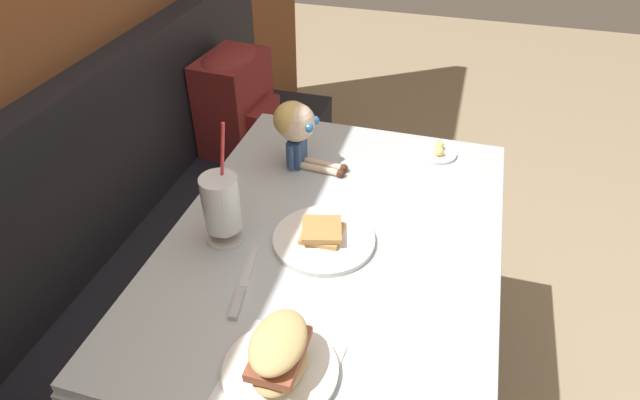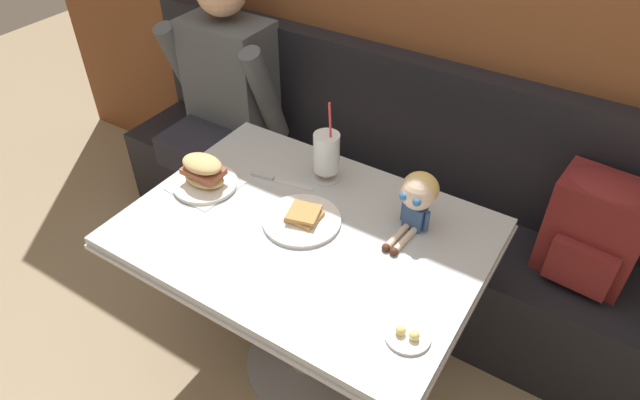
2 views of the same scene
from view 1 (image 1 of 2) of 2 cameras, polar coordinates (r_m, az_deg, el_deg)
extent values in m
cube|color=black|center=(1.89, -16.74, -12.24)|extent=(2.60, 0.48, 0.45)
cube|color=black|center=(1.67, -25.36, 0.97)|extent=(2.60, 0.10, 0.55)
cube|color=#B2BCC1|center=(1.34, 1.48, -4.38)|extent=(1.10, 0.80, 0.03)
cube|color=#B7BABF|center=(1.36, 1.47, -5.10)|extent=(1.11, 0.81, 0.02)
cylinder|color=#A5A8AD|center=(1.60, 1.28, -13.98)|extent=(0.14, 0.14, 0.65)
cylinder|color=white|center=(1.31, 0.41, -4.21)|extent=(0.25, 0.25, 0.01)
cube|color=tan|center=(1.31, 0.19, -3.56)|extent=(0.10, 0.10, 0.01)
cube|color=#B78447|center=(1.30, 0.20, -3.10)|extent=(0.12, 0.12, 0.01)
cylinder|color=silver|center=(1.34, -9.96, -3.86)|extent=(0.10, 0.10, 0.01)
cylinder|color=silver|center=(1.33, -10.05, -3.22)|extent=(0.03, 0.03, 0.03)
cylinder|color=silver|center=(1.28, -10.45, -0.32)|extent=(0.09, 0.09, 0.14)
cylinder|color=brown|center=(1.28, -10.42, -0.54)|extent=(0.08, 0.08, 0.13)
cylinder|color=#DB383D|center=(1.23, -10.35, 3.66)|extent=(0.02, 0.04, 0.22)
cube|color=white|center=(1.07, -4.21, -17.83)|extent=(0.21, 0.21, 0.00)
cylinder|color=white|center=(1.06, -4.23, -17.58)|extent=(0.22, 0.22, 0.01)
ellipsoid|color=tan|center=(1.04, -4.29, -16.81)|extent=(0.15, 0.10, 0.04)
cube|color=#995138|center=(1.02, -4.37, -15.89)|extent=(0.14, 0.09, 0.02)
ellipsoid|color=tan|center=(0.99, -4.45, -14.78)|extent=(0.15, 0.10, 0.04)
cylinder|color=white|center=(1.67, 12.25, 4.87)|extent=(0.12, 0.12, 0.01)
sphere|color=#F4E07A|center=(1.64, 12.53, 5.06)|extent=(0.03, 0.03, 0.03)
sphere|color=#F4E07A|center=(1.67, 12.55, 5.71)|extent=(0.03, 0.03, 0.03)
cube|color=silver|center=(1.27, -7.53, -6.84)|extent=(0.14, 0.04, 0.00)
cube|color=#B2B5BA|center=(1.18, -8.78, -10.78)|extent=(0.09, 0.03, 0.01)
cube|color=#385689|center=(1.57, -2.47, 5.13)|extent=(0.07, 0.05, 0.08)
sphere|color=beige|center=(1.52, -2.57, 8.24)|extent=(0.11, 0.11, 0.11)
ellipsoid|color=#D8B766|center=(1.52, -3.00, 8.58)|extent=(0.12, 0.11, 0.10)
sphere|color=#2D6BB2|center=(1.48, -1.18, 7.67)|extent=(0.03, 0.03, 0.03)
sphere|color=#2D6BB2|center=(1.52, -0.55, 8.44)|extent=(0.03, 0.03, 0.03)
cylinder|color=beige|center=(1.55, 0.08, 3.29)|extent=(0.03, 0.12, 0.02)
cylinder|color=beige|center=(1.57, 0.45, 3.82)|extent=(0.03, 0.12, 0.02)
sphere|color=#4C2819|center=(1.53, 2.17, 2.83)|extent=(0.03, 0.03, 0.03)
sphere|color=#4C2819|center=(1.55, 2.52, 3.38)|extent=(0.03, 0.03, 0.03)
cylinder|color=#385689|center=(1.53, -3.08, 4.50)|extent=(0.02, 0.02, 0.07)
cylinder|color=#385689|center=(1.60, -1.90, 5.99)|extent=(0.02, 0.02, 0.07)
cube|color=maroon|center=(2.17, -9.10, 10.12)|extent=(0.32, 0.23, 0.38)
cube|color=maroon|center=(2.16, -5.97, 8.00)|extent=(0.21, 0.07, 0.17)
ellipsoid|color=maroon|center=(2.10, -9.59, 14.49)|extent=(0.30, 0.21, 0.07)
camera|label=2|loc=(1.90, 52.89, 34.72)|focal=31.00mm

